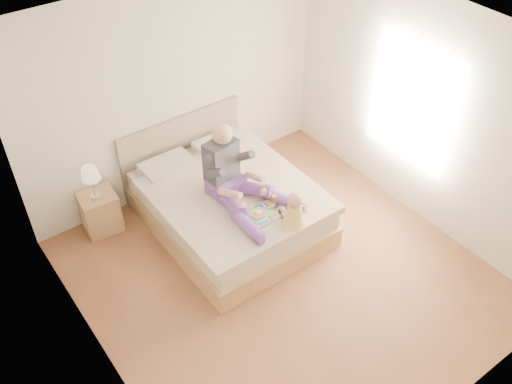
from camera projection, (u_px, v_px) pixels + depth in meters
room at (293, 165)px, 5.38m from camera, size 4.02×4.22×2.71m
bed at (226, 202)px, 6.78m from camera, size 1.70×2.18×1.00m
nightstand at (100, 212)px, 6.74m from camera, size 0.45×0.41×0.51m
lamp at (90, 175)px, 6.33m from camera, size 0.22×0.22×0.44m
adult at (234, 178)px, 6.24m from camera, size 0.76×1.15×0.91m
tray at (264, 211)px, 6.18m from camera, size 0.45×0.35×0.12m
baby at (294, 211)px, 5.97m from camera, size 0.27×0.37×0.41m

